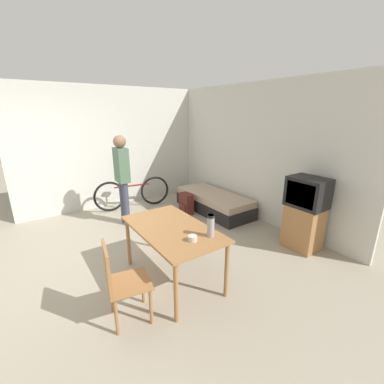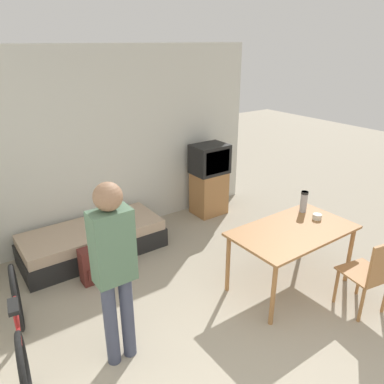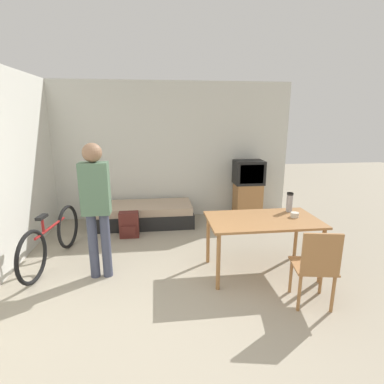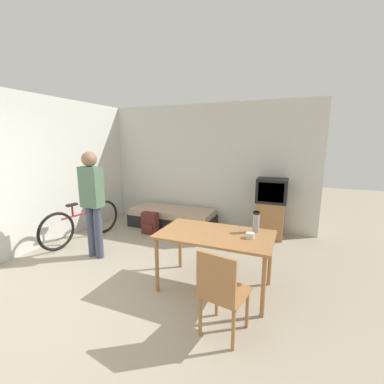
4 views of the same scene
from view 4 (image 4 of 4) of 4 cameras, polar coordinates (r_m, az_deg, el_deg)
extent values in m
plane|color=#9E937F|center=(3.33, -25.27, -24.65)|extent=(20.00, 20.00, 0.00)
cube|color=silver|center=(5.90, 1.19, 5.94)|extent=(5.20, 0.06, 2.70)
cube|color=silver|center=(5.59, -27.39, 4.38)|extent=(0.06, 4.71, 2.70)
cube|color=black|center=(5.84, -4.35, -6.34)|extent=(1.89, 0.79, 0.27)
cube|color=tan|center=(5.79, -4.38, -4.42)|extent=(1.83, 0.77, 0.14)
cube|color=#9E6B3D|center=(5.36, 16.96, -5.94)|extent=(0.52, 0.43, 0.72)
cube|color=black|center=(5.22, 17.33, 0.31)|extent=(0.57, 0.43, 0.47)
cube|color=black|center=(5.01, 17.11, -0.11)|extent=(0.47, 0.01, 0.37)
cube|color=#9E6B3D|center=(3.30, 5.19, -9.39)|extent=(1.43, 0.82, 0.03)
cylinder|color=#9E6B3D|center=(3.40, -7.80, -15.74)|extent=(0.05, 0.05, 0.72)
cylinder|color=#9E6B3D|center=(3.03, 15.58, -19.61)|extent=(0.05, 0.05, 0.72)
cylinder|color=#9E6B3D|center=(3.96, -2.65, -11.60)|extent=(0.05, 0.05, 0.72)
cylinder|color=#9E6B3D|center=(3.65, 16.94, -14.15)|extent=(0.05, 0.05, 0.72)
cube|color=#9E6B3D|center=(2.73, 7.30, -21.15)|extent=(0.50, 0.50, 0.02)
cube|color=#9E6B3D|center=(2.45, 5.32, -18.65)|extent=(0.39, 0.10, 0.46)
cylinder|color=#9E6B3D|center=(2.93, 12.16, -24.04)|extent=(0.04, 0.04, 0.43)
cylinder|color=#9E6B3D|center=(3.05, 5.51, -22.34)|extent=(0.04, 0.04, 0.43)
cylinder|color=#9E6B3D|center=(2.67, 9.16, -27.95)|extent=(0.04, 0.04, 0.43)
cylinder|color=#9E6B3D|center=(2.79, 1.86, -25.77)|extent=(0.04, 0.04, 0.43)
torus|color=black|center=(5.70, -18.86, -5.19)|extent=(0.15, 0.69, 0.69)
torus|color=black|center=(5.12, -27.87, -7.76)|extent=(0.15, 0.69, 0.69)
cylinder|color=maroon|center=(5.34, -23.27, -4.50)|extent=(0.16, 0.81, 0.04)
cylinder|color=maroon|center=(5.21, -25.02, -3.88)|extent=(0.04, 0.04, 0.20)
cube|color=black|center=(5.19, -25.13, -2.60)|extent=(0.11, 0.21, 0.04)
cylinder|color=#3D4256|center=(4.60, -21.53, -8.15)|extent=(0.12, 0.12, 0.86)
cylinder|color=#3D4256|center=(4.50, -20.03, -8.49)|extent=(0.12, 0.12, 0.86)
cube|color=#4C6B51|center=(4.37, -21.47, 1.05)|extent=(0.34, 0.20, 0.65)
sphere|color=#846047|center=(4.32, -21.89, 6.80)|extent=(0.23, 0.23, 0.23)
cylinder|color=#99999E|center=(3.39, 14.05, -6.45)|extent=(0.08, 0.08, 0.27)
cylinder|color=black|center=(3.35, 14.15, -4.51)|extent=(0.09, 0.09, 0.03)
cylinder|color=beige|center=(3.20, 12.81, -9.38)|extent=(0.11, 0.11, 0.06)
cube|color=#56231E|center=(5.43, -9.29, -6.83)|extent=(0.33, 0.18, 0.45)
cube|color=#56231E|center=(5.37, -9.86, -7.83)|extent=(0.23, 0.03, 0.16)
camera|label=1|loc=(2.25, 72.27, 9.92)|focal=24.00mm
camera|label=2|loc=(4.13, -62.26, 17.28)|focal=35.00mm
camera|label=3|loc=(2.33, -82.74, 5.19)|focal=28.00mm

